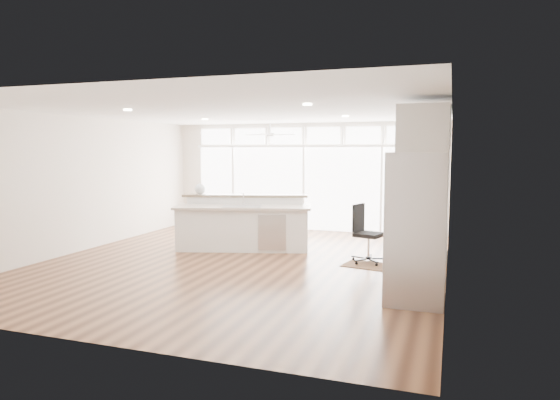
% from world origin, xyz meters
% --- Properties ---
extents(floor, '(7.00, 8.00, 0.02)m').
position_xyz_m(floor, '(0.00, 0.00, -0.01)').
color(floor, '#452515').
rests_on(floor, ground).
extents(ceiling, '(7.00, 8.00, 0.02)m').
position_xyz_m(ceiling, '(0.00, 0.00, 2.70)').
color(ceiling, white).
rests_on(ceiling, wall_back).
extents(wall_back, '(7.00, 0.04, 2.70)m').
position_xyz_m(wall_back, '(0.00, 4.00, 1.35)').
color(wall_back, beige).
rests_on(wall_back, floor).
extents(wall_front, '(7.00, 0.04, 2.70)m').
position_xyz_m(wall_front, '(0.00, -4.00, 1.35)').
color(wall_front, beige).
rests_on(wall_front, floor).
extents(wall_left, '(0.04, 8.00, 2.70)m').
position_xyz_m(wall_left, '(-3.50, 0.00, 1.35)').
color(wall_left, beige).
rests_on(wall_left, floor).
extents(wall_right, '(0.04, 8.00, 2.70)m').
position_xyz_m(wall_right, '(3.50, 0.00, 1.35)').
color(wall_right, beige).
rests_on(wall_right, floor).
extents(glass_wall, '(5.80, 0.06, 2.08)m').
position_xyz_m(glass_wall, '(0.00, 3.94, 1.05)').
color(glass_wall, white).
rests_on(glass_wall, wall_back).
extents(transom_row, '(5.90, 0.06, 0.40)m').
position_xyz_m(transom_row, '(0.00, 3.94, 2.38)').
color(transom_row, white).
rests_on(transom_row, wall_back).
extents(desk_window, '(0.04, 0.85, 0.85)m').
position_xyz_m(desk_window, '(3.46, 0.30, 1.55)').
color(desk_window, silver).
rests_on(desk_window, wall_right).
extents(ceiling_fan, '(1.16, 1.16, 0.32)m').
position_xyz_m(ceiling_fan, '(-0.50, 2.80, 2.48)').
color(ceiling_fan, white).
rests_on(ceiling_fan, ceiling).
extents(recessed_lights, '(3.40, 3.00, 0.02)m').
position_xyz_m(recessed_lights, '(0.00, 0.20, 2.68)').
color(recessed_lights, white).
rests_on(recessed_lights, ceiling).
extents(oven_cabinet, '(0.64, 1.20, 2.50)m').
position_xyz_m(oven_cabinet, '(3.17, 1.80, 1.25)').
color(oven_cabinet, white).
rests_on(oven_cabinet, floor).
extents(desk_nook, '(0.72, 1.30, 0.76)m').
position_xyz_m(desk_nook, '(3.13, 0.30, 0.38)').
color(desk_nook, white).
rests_on(desk_nook, floor).
extents(upper_cabinets, '(0.64, 1.30, 0.64)m').
position_xyz_m(upper_cabinets, '(3.17, 0.30, 2.35)').
color(upper_cabinets, white).
rests_on(upper_cabinets, wall_right).
extents(refrigerator, '(0.76, 0.90, 2.00)m').
position_xyz_m(refrigerator, '(3.11, -1.35, 1.00)').
color(refrigerator, '#B7B8BC').
rests_on(refrigerator, floor).
extents(fridge_cabinet, '(0.64, 0.90, 0.60)m').
position_xyz_m(fridge_cabinet, '(3.17, -1.35, 2.30)').
color(fridge_cabinet, white).
rests_on(fridge_cabinet, wall_right).
extents(framed_photos, '(0.06, 0.22, 0.80)m').
position_xyz_m(framed_photos, '(3.46, 0.92, 1.40)').
color(framed_photos, black).
rests_on(framed_photos, wall_right).
extents(kitchen_island, '(2.93, 1.76, 1.09)m').
position_xyz_m(kitchen_island, '(-0.46, 1.08, 0.55)').
color(kitchen_island, white).
rests_on(kitchen_island, floor).
extents(rug, '(0.94, 0.76, 0.01)m').
position_xyz_m(rug, '(2.19, 0.50, 0.01)').
color(rug, '#341E10').
rests_on(rug, floor).
extents(office_chair, '(0.66, 0.64, 1.04)m').
position_xyz_m(office_chair, '(2.15, 0.74, 0.52)').
color(office_chair, black).
rests_on(office_chair, floor).
extents(fishbowl, '(0.28, 0.28, 0.23)m').
position_xyz_m(fishbowl, '(-1.48, 1.20, 1.21)').
color(fishbowl, silver).
rests_on(fishbowl, kitchen_island).
extents(monitor, '(0.14, 0.50, 0.42)m').
position_xyz_m(monitor, '(3.05, 0.30, 0.97)').
color(monitor, black).
rests_on(monitor, desk_nook).
extents(keyboard, '(0.18, 0.37, 0.02)m').
position_xyz_m(keyboard, '(2.88, 0.30, 0.77)').
color(keyboard, silver).
rests_on(keyboard, desk_nook).
extents(potted_plant, '(0.30, 0.32, 0.22)m').
position_xyz_m(potted_plant, '(3.17, 1.80, 2.61)').
color(potted_plant, '#265323').
rests_on(potted_plant, oven_cabinet).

